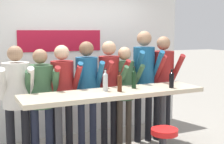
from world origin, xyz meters
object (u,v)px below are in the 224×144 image
Objects in this scene: person_center_left at (63,88)px; wine_bottle_1 at (172,79)px; person_center at (87,84)px; person_center_right at (109,82)px; person_far_right at (144,73)px; person_far_left at (17,92)px; person_rightmost at (163,76)px; wine_bottle_2 at (134,79)px; wine_bottle_3 at (105,81)px; person_left at (41,92)px; wine_bottle_0 at (120,82)px; tasting_table at (115,102)px; person_right at (125,85)px.

wine_bottle_1 is at bearing -30.14° from person_center_left.
person_center_left is at bearing -170.66° from person_center.
person_far_right is (0.63, -0.01, 0.10)m from person_center_right.
person_far_left is 2.39m from person_rightmost.
wine_bottle_3 is (-0.45, -0.01, -0.00)m from wine_bottle_2.
person_center_left is 5.28× the size of wine_bottle_2.
person_far_right is at bearing 6.20° from person_left.
person_center_right is 6.02× the size of wine_bottle_0.
wine_bottle_2 is at bearing -144.64° from person_rightmost.
person_far_left is at bearing -177.34° from person_left.
person_far_right is at bearing 89.96° from wine_bottle_1.
person_center_left is 0.97× the size of person_center.
person_far_left reaches higher than tasting_table.
person_center_right is at bearing 9.63° from person_center.
person_rightmost is 5.80× the size of wine_bottle_3.
person_center_left is (0.64, -0.05, 0.01)m from person_far_left.
person_center is 1.01m from person_far_right.
wine_bottle_1 is at bearing -21.66° from wine_bottle_2.
tasting_table is 9.43× the size of wine_bottle_1.
person_right is at bearing -3.44° from person_center_left.
person_left is at bearing 143.55° from tasting_table.
person_right is at bearing 117.88° from wine_bottle_1.
person_rightmost reaches higher than wine_bottle_1.
person_far_left is 0.97× the size of person_center.
person_left is at bearing 172.27° from person_center_left.
person_rightmost is (2.06, -0.04, 0.11)m from person_left.
person_center_left is at bearing -170.39° from person_far_right.
wine_bottle_2 is at bearing 158.34° from wine_bottle_1.
person_center_right reaches higher than wine_bottle_0.
person_center_right is at bearing -0.31° from person_center_left.
person_center is 0.76m from wine_bottle_2.
person_far_right is 6.55× the size of wine_bottle_0.
tasting_table is 0.89m from wine_bottle_1.
person_right is 5.94× the size of wine_bottle_1.
person_far_left is 1.03m from person_center.
person_left reaches higher than wine_bottle_0.
person_right is at bearing 51.94° from tasting_table.
wine_bottle_2 is (-0.50, 0.20, 0.02)m from wine_bottle_1.
person_center_right is (0.76, 0.02, 0.04)m from person_center_left.
person_left is 0.97m from wine_bottle_3.
person_right is 0.87× the size of person_far_right.
person_right is 5.28× the size of wine_bottle_3.
person_left is 1.32m from person_right.
person_center_right reaches higher than person_center.
wine_bottle_2 is 1.03× the size of wine_bottle_3.
person_far_right is 1.05× the size of person_rightmost.
person_center is 0.63m from person_right.
wine_bottle_2 is (-0.50, -0.56, 0.03)m from person_far_right.
tasting_table is 1.35m from person_rightmost.
person_far_left is at bearing -177.79° from person_rightmost.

